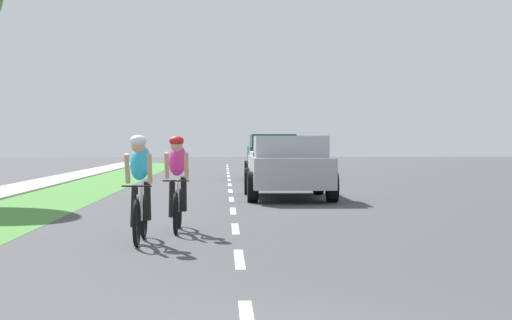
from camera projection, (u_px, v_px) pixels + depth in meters
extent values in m
plane|color=#424244|center=(231.00, 192.00, 25.33)|extent=(120.00, 120.00, 0.00)
cube|color=#478438|center=(74.00, 192.00, 25.15)|extent=(2.54, 70.00, 0.01)
cube|color=#B2ADA3|center=(5.00, 192.00, 25.07)|extent=(1.58, 70.00, 0.10)
cube|color=white|center=(239.00, 259.00, 10.67)|extent=(0.12, 1.80, 0.01)
cube|color=white|center=(235.00, 229.00, 14.40)|extent=(0.12, 1.80, 0.01)
cube|color=white|center=(233.00, 211.00, 18.13)|extent=(0.12, 1.80, 0.01)
cube|color=white|center=(232.00, 199.00, 21.86)|extent=(0.12, 1.80, 0.01)
cube|color=white|center=(230.00, 191.00, 25.59)|extent=(0.12, 1.80, 0.01)
cube|color=white|center=(230.00, 185.00, 29.32)|extent=(0.12, 1.80, 0.01)
cube|color=white|center=(229.00, 180.00, 33.05)|extent=(0.12, 1.80, 0.01)
cube|color=white|center=(229.00, 176.00, 36.78)|extent=(0.12, 1.80, 0.01)
cube|color=white|center=(228.00, 173.00, 40.51)|extent=(0.12, 1.80, 0.01)
cube|color=white|center=(228.00, 170.00, 44.24)|extent=(0.12, 1.80, 0.01)
cube|color=white|center=(228.00, 168.00, 47.97)|extent=(0.12, 1.80, 0.01)
cube|color=white|center=(227.00, 166.00, 51.70)|extent=(0.12, 1.80, 0.01)
cube|color=white|center=(227.00, 165.00, 55.43)|extent=(0.12, 1.80, 0.01)
torus|color=black|center=(144.00, 217.00, 12.92)|extent=(0.06, 0.68, 0.68)
torus|color=black|center=(137.00, 223.00, 11.88)|extent=(0.06, 0.68, 0.68)
cylinder|color=silver|center=(140.00, 208.00, 12.29)|extent=(0.04, 0.59, 0.43)
cylinder|color=silver|center=(142.00, 200.00, 12.57)|extent=(0.04, 0.04, 0.55)
cylinder|color=silver|center=(140.00, 185.00, 12.34)|extent=(0.03, 0.55, 0.03)
cylinder|color=black|center=(137.00, 186.00, 11.89)|extent=(0.42, 0.02, 0.02)
ellipsoid|color=#26A5CC|center=(140.00, 162.00, 12.40)|extent=(0.30, 0.54, 0.63)
sphere|color=tan|center=(138.00, 146.00, 12.11)|extent=(0.20, 0.20, 0.20)
ellipsoid|color=white|center=(138.00, 141.00, 12.11)|extent=(0.24, 0.28, 0.16)
cylinder|color=tan|center=(127.00, 169.00, 12.11)|extent=(0.07, 0.26, 0.45)
cylinder|color=tan|center=(150.00, 168.00, 12.13)|extent=(0.07, 0.26, 0.45)
cylinder|color=black|center=(134.00, 207.00, 12.49)|extent=(0.10, 0.30, 0.60)
cylinder|color=black|center=(147.00, 200.00, 12.44)|extent=(0.10, 0.25, 0.61)
torus|color=black|center=(179.00, 208.00, 14.54)|extent=(0.06, 0.68, 0.68)
torus|color=black|center=(176.00, 213.00, 13.50)|extent=(0.06, 0.68, 0.68)
cylinder|color=silver|center=(177.00, 200.00, 13.91)|extent=(0.04, 0.59, 0.43)
cylinder|color=silver|center=(178.00, 193.00, 14.19)|extent=(0.04, 0.04, 0.55)
cylinder|color=silver|center=(177.00, 180.00, 13.96)|extent=(0.03, 0.55, 0.03)
cylinder|color=black|center=(176.00, 181.00, 13.51)|extent=(0.42, 0.02, 0.02)
ellipsoid|color=#CC2D8C|center=(178.00, 160.00, 14.02)|extent=(0.30, 0.54, 0.63)
sphere|color=tan|center=(177.00, 146.00, 13.74)|extent=(0.20, 0.20, 0.20)
ellipsoid|color=red|center=(177.00, 141.00, 13.73)|extent=(0.24, 0.28, 0.16)
cylinder|color=tan|center=(167.00, 165.00, 13.74)|extent=(0.07, 0.26, 0.45)
cylinder|color=tan|center=(186.00, 165.00, 13.75)|extent=(0.07, 0.26, 0.45)
cylinder|color=black|center=(172.00, 200.00, 14.11)|extent=(0.10, 0.30, 0.60)
cylinder|color=black|center=(184.00, 194.00, 14.07)|extent=(0.10, 0.25, 0.61)
cube|color=#A5A8AD|center=(288.00, 171.00, 22.31)|extent=(1.96, 5.10, 0.76)
cube|color=#A5A8AD|center=(290.00, 148.00, 21.54)|extent=(1.80, 1.78, 0.64)
cube|color=#1E2833|center=(292.00, 149.00, 20.82)|extent=(1.67, 0.08, 0.52)
cube|color=#A5A8AD|center=(252.00, 159.00, 23.29)|extent=(0.08, 2.80, 0.40)
cube|color=#A5A8AD|center=(318.00, 159.00, 23.36)|extent=(0.08, 2.80, 0.40)
cube|color=#A5A8AD|center=(281.00, 158.00, 24.81)|extent=(1.80, 0.08, 0.40)
cylinder|color=black|center=(253.00, 187.00, 20.75)|extent=(0.26, 0.76, 0.76)
cylinder|color=black|center=(332.00, 187.00, 20.83)|extent=(0.26, 0.76, 0.76)
cylinder|color=black|center=(249.00, 181.00, 23.81)|extent=(0.26, 0.76, 0.76)
cylinder|color=black|center=(318.00, 181.00, 23.88)|extent=(0.26, 0.76, 0.76)
cube|color=#194C2D|center=(272.00, 159.00, 33.58)|extent=(1.90, 4.70, 1.00)
cube|color=#194C2D|center=(272.00, 141.00, 33.77)|extent=(1.71, 2.91, 0.52)
cube|color=#1E2833|center=(274.00, 144.00, 32.51)|extent=(1.56, 0.08, 0.44)
cylinder|color=black|center=(250.00, 172.00, 32.15)|extent=(0.25, 0.72, 0.72)
cylinder|color=black|center=(299.00, 172.00, 32.22)|extent=(0.25, 0.72, 0.72)
cylinder|color=black|center=(248.00, 169.00, 34.96)|extent=(0.25, 0.72, 0.72)
cylinder|color=black|center=(293.00, 169.00, 35.04)|extent=(0.25, 0.72, 0.72)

